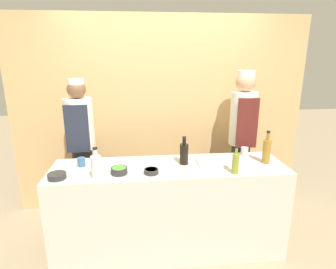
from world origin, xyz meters
TOP-DOWN VIEW (x-y plane):
  - ground_plane at (0.00, 0.00)m, footprint 14.00×14.00m
  - cabinet_wall at (0.00, 1.03)m, footprint 3.62×0.18m
  - counter at (0.00, 0.00)m, footprint 2.23×0.61m
  - sauce_bowl_yellow at (-0.18, -0.15)m, footprint 0.13×0.13m
  - sauce_bowl_green at (-0.46, -0.13)m, footprint 0.15×0.15m
  - sauce_bowl_red at (-0.99, -0.17)m, footprint 0.16×0.16m
  - cutting_board at (0.45, 0.04)m, footprint 0.33×0.26m
  - bottle_vinegar at (0.95, -0.01)m, footprint 0.08×0.08m
  - bottle_soy at (0.15, 0.05)m, footprint 0.08×0.08m
  - bottle_clear at (-0.65, -0.21)m, footprint 0.09×0.09m
  - bottle_oil at (0.57, -0.22)m, footprint 0.06×0.06m
  - cup_blue at (-0.83, 0.09)m, footprint 0.07×0.07m
  - cup_steel at (0.82, 0.22)m, footprint 0.08×0.08m
  - chef_left at (-0.93, 0.60)m, footprint 0.31×0.31m
  - chef_right at (0.93, 0.60)m, footprint 0.30×0.30m

SIDE VIEW (x-z plane):
  - ground_plane at x=0.00m, z-range 0.00..0.00m
  - counter at x=0.00m, z-range 0.00..0.91m
  - cutting_board at x=0.45m, z-range 0.91..0.93m
  - chef_left at x=-0.93m, z-range 0.09..1.78m
  - sauce_bowl_yellow at x=-0.18m, z-range 0.92..0.96m
  - sauce_bowl_red at x=-0.99m, z-range 0.92..0.96m
  - sauce_bowl_green at x=-0.46m, z-range 0.92..0.98m
  - cup_blue at x=-0.83m, z-range 0.91..1.00m
  - cup_steel at x=0.82m, z-range 0.91..1.00m
  - chef_right at x=0.93m, z-range 0.11..1.88m
  - bottle_oil at x=0.57m, z-range 0.89..1.14m
  - bottle_soy at x=0.15m, z-range 0.88..1.16m
  - bottle_clear at x=-0.65m, z-range 0.88..1.17m
  - bottle_vinegar at x=0.95m, z-range 0.88..1.20m
  - cabinet_wall at x=0.00m, z-range 0.00..2.40m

